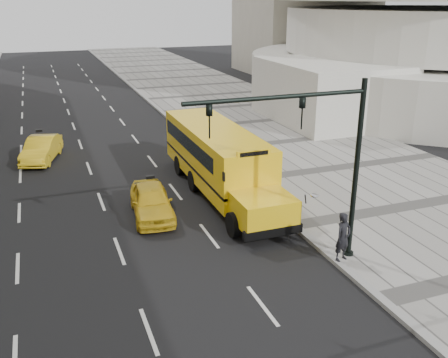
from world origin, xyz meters
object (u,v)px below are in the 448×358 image
object	(u,v)px
taxi_far	(41,149)
traffic_signal	(321,153)
taxi_near	(152,201)
pedestrian	(343,237)
school_bus	(218,155)

from	to	relation	value
taxi_far	traffic_signal	size ratio (longest dim) A/B	0.65
taxi_near	taxi_far	world-z (taller)	taxi_near
pedestrian	traffic_signal	xyz separation A→B (m)	(-0.96, 0.24, 3.06)
pedestrian	traffic_signal	world-z (taller)	traffic_signal
traffic_signal	taxi_far	bearing A→B (deg)	118.44
school_bus	taxi_near	distance (m)	4.28
school_bus	traffic_signal	world-z (taller)	traffic_signal
taxi_near	traffic_signal	size ratio (longest dim) A/B	0.63
school_bus	pedestrian	size ratio (longest dim) A/B	6.57
school_bus	traffic_signal	bearing A→B (deg)	-85.01
school_bus	taxi_near	size ratio (longest dim) A/B	2.87
school_bus	pedestrian	distance (m)	8.36
traffic_signal	school_bus	bearing A→B (deg)	94.99
taxi_near	pedestrian	xyz separation A→B (m)	(5.32, -6.24, 0.34)
taxi_far	pedestrian	bearing A→B (deg)	-42.93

